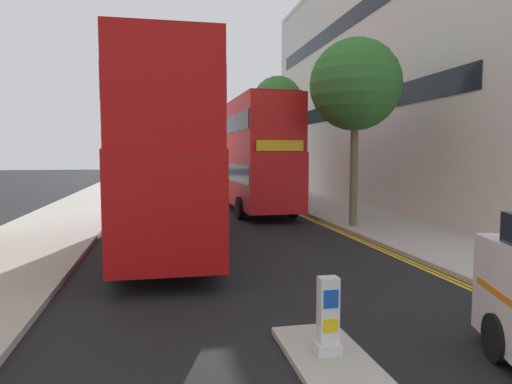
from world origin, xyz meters
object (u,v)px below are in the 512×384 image
keep_left_bollard (328,319)px  double_decker_bus_away (166,151)px  pedestrian_far (293,188)px  double_decker_bus_oncoming (251,153)px

keep_left_bollard → double_decker_bus_away: 9.19m
keep_left_bollard → pedestrian_far: size_ratio=0.69×
double_decker_bus_away → pedestrian_far: (7.25, 10.32, -2.04)m
double_decker_bus_away → double_decker_bus_oncoming: bearing=63.1°
double_decker_bus_oncoming → pedestrian_far: (2.81, 1.58, -2.04)m
keep_left_bollard → pedestrian_far: pedestrian_far is taller
keep_left_bollard → double_decker_bus_oncoming: bearing=82.4°
keep_left_bollard → double_decker_bus_away: bearing=103.9°
double_decker_bus_oncoming → keep_left_bollard: bearing=-97.6°
keep_left_bollard → pedestrian_far: bearing=74.8°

